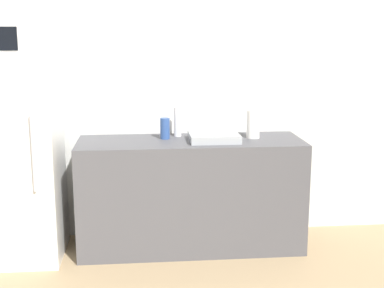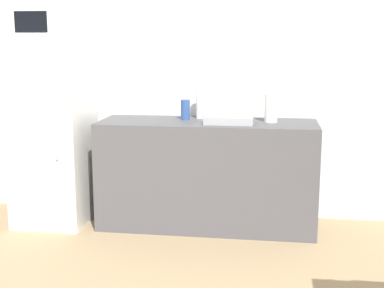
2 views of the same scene
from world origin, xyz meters
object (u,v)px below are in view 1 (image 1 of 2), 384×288
(bottle_short, at_px, (165,128))
(paper_towel_roll, at_px, (253,124))
(microwave, at_px, (12,38))
(refrigerator, at_px, (20,160))
(bottle_tall, at_px, (178,122))

(bottle_short, bearing_deg, paper_towel_roll, -2.44)
(microwave, distance_m, bottle_short, 1.32)
(refrigerator, height_order, bottle_short, refrigerator)
(refrigerator, relative_size, microwave, 3.19)
(bottle_short, height_order, paper_towel_roll, paper_towel_roll)
(microwave, xyz_separation_m, bottle_tall, (1.21, 0.24, -0.67))
(refrigerator, bearing_deg, microwave, -106.73)
(microwave, height_order, bottle_short, microwave)
(microwave, bearing_deg, bottle_tall, 11.32)
(refrigerator, bearing_deg, paper_towel_roll, 3.65)
(refrigerator, height_order, microwave, microwave)
(bottle_tall, relative_size, bottle_short, 1.43)
(microwave, height_order, bottle_tall, microwave)
(refrigerator, distance_m, bottle_short, 1.13)
(microwave, height_order, paper_towel_roll, microwave)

